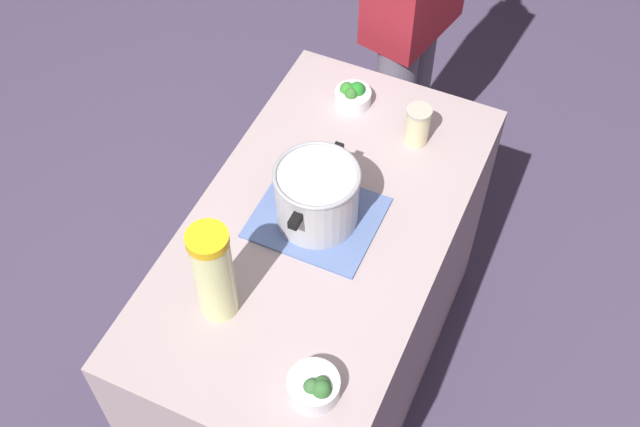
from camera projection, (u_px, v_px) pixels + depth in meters
name	position (u px, v px, depth m)	size (l,w,h in m)	color
ground_plane	(320.00, 373.00, 2.80)	(8.00, 8.00, 0.00)	#4B3F5B
counter_slab	(320.00, 309.00, 2.45)	(1.23, 0.67, 0.87)	#A79595
dish_cloth	(317.00, 217.00, 2.12)	(0.28, 0.32, 0.01)	#566EA5
cooking_pot	(317.00, 195.00, 2.04)	(0.29, 0.22, 0.18)	#B7B7BC
lemonade_pitcher	(214.00, 273.00, 1.84)	(0.10, 0.10, 0.29)	#E6EC9B
mason_jar	(417.00, 125.00, 2.24)	(0.07, 0.07, 0.12)	beige
broccoli_bowl_front	(315.00, 387.00, 1.79)	(0.12, 0.12, 0.08)	silver
broccoli_bowl_center	(353.00, 95.00, 2.36)	(0.11, 0.11, 0.07)	silver
person_cook	(413.00, 4.00, 2.59)	(0.50, 0.27, 1.67)	slate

